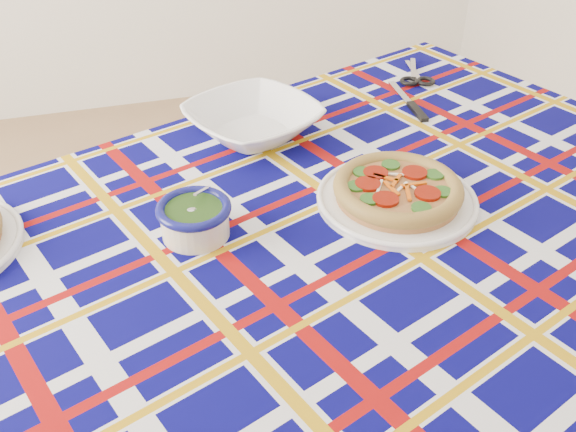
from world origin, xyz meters
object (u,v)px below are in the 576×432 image
object	(u,v)px
main_focaccia_plate	(398,189)
serving_bowl	(253,121)
dining_table	(318,264)
pesto_bowl	(194,216)

from	to	relation	value
main_focaccia_plate	serving_bowl	bearing A→B (deg)	119.99
dining_table	main_focaccia_plate	world-z (taller)	main_focaccia_plate
pesto_bowl	serving_bowl	world-z (taller)	pesto_bowl
pesto_bowl	serving_bowl	xyz separation A→B (m)	(0.20, 0.35, -0.01)
main_focaccia_plate	serving_bowl	distance (m)	0.42
dining_table	main_focaccia_plate	xyz separation A→B (m)	(0.18, 0.04, 0.12)
dining_table	main_focaccia_plate	distance (m)	0.22
dining_table	pesto_bowl	size ratio (longest dim) A/B	14.66
dining_table	pesto_bowl	distance (m)	0.27
dining_table	main_focaccia_plate	bearing A→B (deg)	-7.27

